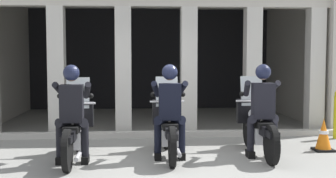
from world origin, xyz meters
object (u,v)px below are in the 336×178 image
(motorcycle_center, at_px, (169,127))
(traffic_cone_flank, at_px, (324,135))
(police_officer_right, at_px, (263,102))
(police_officer_center, at_px, (170,103))
(motorcycle_left, at_px, (75,130))
(police_officer_left, at_px, (72,105))
(motorcycle_right, at_px, (258,126))

(motorcycle_center, relative_size, traffic_cone_flank, 3.46)
(motorcycle_center, xyz_separation_m, traffic_cone_flank, (2.84, 0.18, -0.21))
(police_officer_right, bearing_deg, motorcycle_center, 170.26)
(traffic_cone_flank, bearing_deg, motorcycle_center, -176.47)
(motorcycle_center, height_order, police_officer_center, police_officer_center)
(motorcycle_left, bearing_deg, police_officer_left, -95.62)
(motorcycle_center, distance_m, police_officer_right, 1.65)
(motorcycle_left, relative_size, police_officer_left, 1.29)
(police_officer_left, distance_m, traffic_cone_flank, 4.50)
(police_officer_right, height_order, traffic_cone_flank, police_officer_right)
(police_officer_center, height_order, traffic_cone_flank, police_officer_center)
(police_officer_center, xyz_separation_m, police_officer_right, (1.57, 0.03, 0.00))
(police_officer_center, bearing_deg, traffic_cone_flank, 0.47)
(police_officer_right, xyz_separation_m, traffic_cone_flank, (1.26, 0.43, -0.65))
(police_officer_left, xyz_separation_m, police_officer_right, (3.15, 0.20, 0.00))
(police_officer_left, relative_size, police_officer_right, 1.00)
(motorcycle_right, relative_size, police_officer_right, 1.29)
(motorcycle_right, bearing_deg, police_officer_left, -171.74)
(police_officer_left, height_order, motorcycle_center, police_officer_left)
(police_officer_left, height_order, police_officer_right, same)
(police_officer_right, relative_size, traffic_cone_flank, 2.69)
(motorcycle_left, distance_m, police_officer_center, 1.64)
(traffic_cone_flank, bearing_deg, motorcycle_right, -173.40)
(police_officer_left, bearing_deg, police_officer_right, -1.64)
(police_officer_left, bearing_deg, motorcycle_right, 3.45)
(motorcycle_right, xyz_separation_m, police_officer_right, (-0.00, -0.28, 0.44))
(motorcycle_right, bearing_deg, motorcycle_left, -176.84)
(police_officer_left, relative_size, police_officer_center, 1.00)
(motorcycle_center, bearing_deg, motorcycle_right, -7.65)
(motorcycle_left, relative_size, police_officer_center, 1.29)
(motorcycle_left, relative_size, police_officer_right, 1.29)
(motorcycle_center, bearing_deg, motorcycle_left, 177.65)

